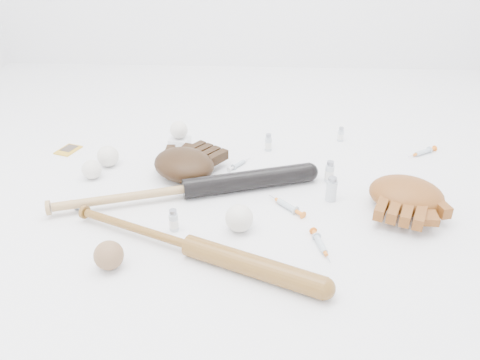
# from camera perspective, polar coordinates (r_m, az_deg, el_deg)

# --- Properties ---
(bat_dark) EXTENTS (0.88, 0.35, 0.07)m
(bat_dark) POSITION_cam_1_polar(r_m,az_deg,el_deg) (1.52, -6.57, -1.08)
(bat_dark) COLOR black
(bat_dark) RESTS_ON ground
(bat_wood) EXTENTS (0.75, 0.36, 0.06)m
(bat_wood) POSITION_cam_1_polar(r_m,az_deg,el_deg) (1.28, -6.12, -7.96)
(bat_wood) COLOR brown
(bat_wood) RESTS_ON ground
(glove_dark) EXTENTS (0.38, 0.38, 0.10)m
(glove_dark) POSITION_cam_1_polar(r_m,az_deg,el_deg) (1.64, -6.86, 1.95)
(glove_dark) COLOR black
(glove_dark) RESTS_ON ground
(glove_tan) EXTENTS (0.35, 0.35, 0.10)m
(glove_tan) POSITION_cam_1_polar(r_m,az_deg,el_deg) (1.54, 19.61, -1.65)
(glove_tan) COLOR brown
(glove_tan) RESTS_ON ground
(trading_card) EXTENTS (0.09, 0.11, 0.01)m
(trading_card) POSITION_cam_1_polar(r_m,az_deg,el_deg) (1.95, -20.21, 3.45)
(trading_card) COLOR gold
(trading_card) RESTS_ON ground
(pedestal) EXTENTS (0.08, 0.08, 0.04)m
(pedestal) POSITION_cam_1_polar(r_m,az_deg,el_deg) (1.86, -7.36, 4.54)
(pedestal) COLOR white
(pedestal) RESTS_ON ground
(baseball_on_pedestal) EXTENTS (0.07, 0.07, 0.07)m
(baseball_on_pedestal) POSITION_cam_1_polar(r_m,az_deg,el_deg) (1.84, -7.47, 6.07)
(baseball_on_pedestal) COLOR silver
(baseball_on_pedestal) RESTS_ON pedestal
(baseball_left) EXTENTS (0.07, 0.07, 0.07)m
(baseball_left) POSITION_cam_1_polar(r_m,az_deg,el_deg) (1.70, -17.62, 1.22)
(baseball_left) COLOR silver
(baseball_left) RESTS_ON ground
(baseball_upper) EXTENTS (0.08, 0.08, 0.08)m
(baseball_upper) POSITION_cam_1_polar(r_m,az_deg,el_deg) (1.77, -15.80, 2.81)
(baseball_upper) COLOR silver
(baseball_upper) RESTS_ON ground
(baseball_mid) EXTENTS (0.08, 0.08, 0.08)m
(baseball_mid) POSITION_cam_1_polar(r_m,az_deg,el_deg) (1.35, -0.10, -4.68)
(baseball_mid) COLOR silver
(baseball_mid) RESTS_ON ground
(baseball_aged) EXTENTS (0.08, 0.08, 0.08)m
(baseball_aged) POSITION_cam_1_polar(r_m,az_deg,el_deg) (1.27, -15.71, -8.83)
(baseball_aged) COLOR brown
(baseball_aged) RESTS_ON ground
(syringe_0) EXTENTS (0.16, 0.11, 0.02)m
(syringe_0) POSITION_cam_1_polar(r_m,az_deg,el_deg) (1.52, -18.25, -3.47)
(syringe_0) COLOR #ADBCC6
(syringe_0) RESTS_ON ground
(syringe_1) EXTENTS (0.14, 0.14, 0.02)m
(syringe_1) POSITION_cam_1_polar(r_m,az_deg,el_deg) (1.47, 5.76, -3.14)
(syringe_1) COLOR #ADBCC6
(syringe_1) RESTS_ON ground
(syringe_2) EXTENTS (0.10, 0.12, 0.02)m
(syringe_2) POSITION_cam_1_polar(r_m,az_deg,el_deg) (1.71, -0.16, 1.92)
(syringe_2) COLOR #ADBCC6
(syringe_2) RESTS_ON ground
(syringe_3) EXTENTS (0.06, 0.16, 0.02)m
(syringe_3) POSITION_cam_1_polar(r_m,az_deg,el_deg) (1.32, 9.80, -7.74)
(syringe_3) COLOR #ADBCC6
(syringe_3) RESTS_ON ground
(syringe_4) EXTENTS (0.15, 0.11, 0.02)m
(syringe_4) POSITION_cam_1_polar(r_m,az_deg,el_deg) (1.93, 21.39, 3.19)
(syringe_4) COLOR #ADBCC6
(syringe_4) RESTS_ON ground
(vial_0) EXTENTS (0.03, 0.03, 0.07)m
(vial_0) POSITION_cam_1_polar(r_m,az_deg,el_deg) (1.82, 3.48, 4.61)
(vial_0) COLOR silver
(vial_0) RESTS_ON ground
(vial_1) EXTENTS (0.02, 0.02, 0.06)m
(vial_1) POSITION_cam_1_polar(r_m,az_deg,el_deg) (1.94, 12.18, 5.48)
(vial_1) COLOR silver
(vial_1) RESTS_ON ground
(vial_2) EXTENTS (0.03, 0.03, 0.08)m
(vial_2) POSITION_cam_1_polar(r_m,az_deg,el_deg) (1.63, 10.86, 1.04)
(vial_2) COLOR silver
(vial_2) RESTS_ON ground
(vial_3) EXTENTS (0.04, 0.04, 0.08)m
(vial_3) POSITION_cam_1_polar(r_m,az_deg,el_deg) (1.52, 11.10, -1.07)
(vial_3) COLOR silver
(vial_3) RESTS_ON ground
(vial_4) EXTENTS (0.03, 0.03, 0.07)m
(vial_4) POSITION_cam_1_polar(r_m,az_deg,el_deg) (1.37, -8.10, -4.85)
(vial_4) COLOR silver
(vial_4) RESTS_ON ground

